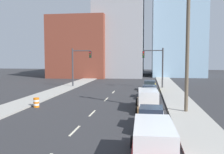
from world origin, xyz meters
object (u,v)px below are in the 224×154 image
(sedan_black, at_px, (150,92))
(sedan_yellow, at_px, (150,86))
(traffic_barrel, at_px, (36,102))
(box_truck_brown, at_px, (148,100))
(traffic_signal_left, at_px, (78,63))
(utility_pole_right_mid, at_px, (187,50))
(sedan_silver, at_px, (151,118))
(box_truck_red, at_px, (153,145))
(traffic_signal_right, at_px, (157,63))

(sedan_black, height_order, sedan_yellow, sedan_black)
(traffic_barrel, distance_m, box_truck_brown, 10.97)
(box_truck_brown, height_order, sedan_black, box_truck_brown)
(traffic_signal_left, xyz_separation_m, utility_pole_right_mid, (14.97, -17.52, 1.49))
(sedan_silver, bearing_deg, box_truck_red, -87.97)
(traffic_signal_right, bearing_deg, traffic_signal_left, 180.00)
(traffic_barrel, xyz_separation_m, sedan_silver, (11.18, -5.75, 0.20))
(sedan_silver, height_order, sedan_yellow, sedan_silver)
(box_truck_brown, bearing_deg, sedan_silver, -90.38)
(sedan_black, xyz_separation_m, sedan_yellow, (0.06, 6.65, -0.02))
(utility_pole_right_mid, xyz_separation_m, box_truck_brown, (-3.37, 0.90, -4.65))
(box_truck_red, xyz_separation_m, sedan_yellow, (-0.00, 26.17, -0.26))
(sedan_yellow, bearing_deg, box_truck_brown, -88.55)
(sedan_silver, relative_size, sedan_black, 0.92)
(box_truck_red, bearing_deg, sedan_silver, 88.90)
(traffic_signal_right, bearing_deg, box_truck_red, -92.26)
(sedan_black, bearing_deg, box_truck_red, -86.80)
(utility_pole_right_mid, bearing_deg, traffic_barrel, 178.12)
(box_truck_red, distance_m, sedan_yellow, 26.17)
(box_truck_red, bearing_deg, traffic_signal_left, 110.87)
(traffic_signal_left, xyz_separation_m, traffic_barrel, (0.64, -17.06, -3.60))
(utility_pole_right_mid, distance_m, box_truck_red, 12.61)
(traffic_signal_right, distance_m, box_truck_brown, 16.98)
(sedan_silver, distance_m, sedan_yellow, 20.15)
(traffic_barrel, distance_m, sedan_silver, 12.57)
(sedan_yellow, bearing_deg, sedan_black, -87.97)
(utility_pole_right_mid, distance_m, sedan_silver, 7.86)
(utility_pole_right_mid, relative_size, sedan_black, 2.32)
(utility_pole_right_mid, relative_size, traffic_barrel, 11.46)
(box_truck_red, distance_m, sedan_silver, 6.03)
(utility_pole_right_mid, distance_m, box_truck_brown, 5.82)
(traffic_signal_left, bearing_deg, traffic_signal_right, 0.00)
(traffic_signal_left, distance_m, traffic_signal_right, 13.00)
(traffic_signal_left, xyz_separation_m, sedan_black, (11.80, -9.31, -3.39))
(traffic_signal_right, distance_m, sedan_silver, 23.09)
(traffic_signal_left, xyz_separation_m, traffic_signal_right, (13.00, 0.00, 0.00))
(traffic_signal_right, height_order, sedan_black, traffic_signal_right)
(traffic_barrel, bearing_deg, sedan_silver, -27.24)
(traffic_signal_left, relative_size, utility_pole_right_mid, 0.59)
(utility_pole_right_mid, height_order, sedan_yellow, utility_pole_right_mid)
(sedan_silver, xyz_separation_m, sedan_black, (-0.02, 13.50, 0.01))
(utility_pole_right_mid, distance_m, traffic_barrel, 15.21)
(box_truck_red, relative_size, sedan_silver, 1.41)
(sedan_silver, height_order, sedan_black, same)
(utility_pole_right_mid, relative_size, box_truck_brown, 1.76)
(sedan_silver, distance_m, box_truck_brown, 6.20)
(sedan_yellow, bearing_deg, utility_pole_right_mid, -75.67)
(box_truck_brown, distance_m, sedan_black, 7.31)
(sedan_yellow, bearing_deg, sedan_silver, -87.60)
(traffic_signal_right, distance_m, sedan_black, 9.98)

